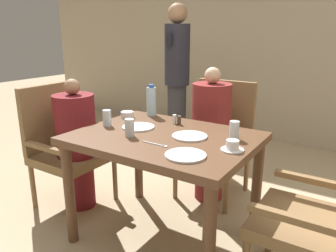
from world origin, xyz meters
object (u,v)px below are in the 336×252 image
Objects in this scene: diner_in_left_chair at (77,143)px; teacup_with_saucer at (232,146)px; chair_right_side at (327,211)px; standing_host at (177,75)px; glass_tall_far at (107,118)px; plate_main_left at (138,127)px; glass_tall_near at (130,128)px; plate_dessert_center at (185,155)px; chair_left_side at (64,143)px; glass_tall_mid at (234,130)px; plate_main_right at (190,136)px; diner_in_far_chair at (210,134)px; bowl_small at (127,115)px; water_bottle at (151,101)px; chair_far_side at (218,136)px.

diner_in_left_chair reaches higher than teacup_with_saucer.
chair_right_side is at bearing 3.63° from teacup_with_saucer.
glass_tall_far is (0.42, -1.65, -0.10)m from standing_host.
plate_main_left is 0.73m from teacup_with_saucer.
plate_dessert_center is at bearing -13.15° from glass_tall_near.
teacup_with_saucer is at bearing -1.27° from chair_left_side.
chair_left_side is 1.50m from teacup_with_saucer.
standing_host is at bearing 131.78° from glass_tall_mid.
diner_in_left_chair is at bearing -172.50° from glass_tall_mid.
plate_main_left is at bearing -178.44° from plate_main_right.
diner_in_far_chair is 8.62× the size of teacup_with_saucer.
bowl_small is 0.88× the size of glass_tall_far.
standing_host is at bearing 112.00° from plate_main_left.
diner_in_left_chair is at bearing -88.83° from standing_host.
water_bottle is (0.51, -1.23, -0.04)m from standing_host.
diner_in_left_chair is 0.69m from water_bottle.
glass_tall_far is (-0.22, -0.08, 0.05)m from plate_main_left.
plate_main_right is 1.70× the size of teacup_with_saucer.
plate_main_right is at bearing -31.76° from water_bottle.
standing_host is (-0.88, 0.75, 0.40)m from chair_far_side.
chair_far_side is at bearing 40.69° from chair_left_side.
diner_in_far_chair reaches higher than chair_far_side.
plate_main_left is 0.24m from glass_tall_far.
diner_in_far_chair is (1.00, 0.70, 0.06)m from chair_left_side.
chair_left_side is 4.43× the size of plate_dessert_center.
glass_tall_near is at bearing -101.39° from diner_in_far_chair.
water_bottle reaches higher than glass_tall_far.
diner_in_left_chair is 0.48m from bowl_small.
chair_left_side is 0.61m from glass_tall_far.
diner_in_left_chair is at bearing 180.00° from chair_right_side.
standing_host reaches higher than chair_left_side.
diner_in_far_chair is 5.06× the size of plate_main_left.
diner_in_left_chair reaches higher than glass_tall_far.
plate_dessert_center is (0.14, -0.30, 0.00)m from plate_main_right.
plate_main_left is (-0.24, -0.82, 0.25)m from chair_far_side.
glass_tall_far is at bearing 160.35° from glass_tall_near.
glass_tall_mid is (1.29, -1.44, -0.10)m from standing_host.
plate_main_right is 1.00× the size of plate_dessert_center.
glass_tall_near is (-0.65, -0.11, 0.03)m from teacup_with_saucer.
glass_tall_far is (-0.94, -0.01, 0.03)m from teacup_with_saucer.
plate_dessert_center is 1.70× the size of teacup_with_saucer.
diner_in_left_chair is 9.27× the size of glass_tall_near.
plate_main_right is (0.16, -0.81, 0.25)m from chair_far_side.
standing_host is (-0.03, 1.61, 0.38)m from diner_in_left_chair.
glass_tall_near and glass_tall_mid have the same top height.
chair_right_side is 8.68× the size of glass_tall_near.
chair_left_side is 1.45m from glass_tall_mid.
glass_tall_far reaches higher than bowl_small.
plate_main_left is (-0.24, -0.67, 0.19)m from diner_in_far_chair.
chair_far_side reaches higher than glass_tall_far.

